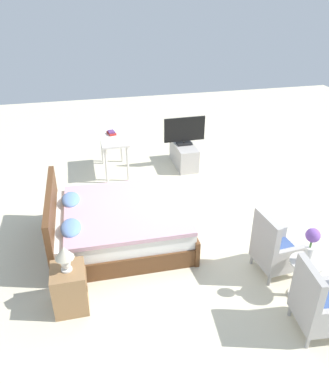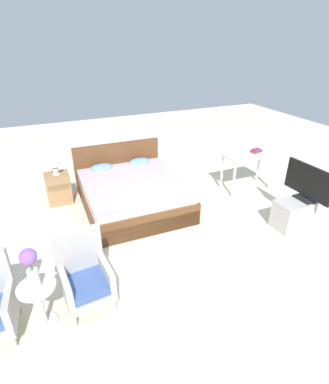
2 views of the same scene
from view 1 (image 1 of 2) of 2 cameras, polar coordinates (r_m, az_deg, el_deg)
ground_plane at (r=6.21m, az=2.22°, el=-5.01°), size 16.00×16.00×0.00m
bed at (r=5.74m, az=-7.22°, el=-4.87°), size 1.78×2.02×0.96m
armchair_by_window_left at (r=4.66m, az=22.33°, el=-15.68°), size 0.59×0.59×0.92m
armchair_by_window_right at (r=5.28m, az=16.37°, el=-8.42°), size 0.58×0.58×0.92m
side_table at (r=5.03m, az=20.43°, el=-11.73°), size 0.40×0.40×0.56m
flower_vase at (r=4.74m, az=21.47°, el=-7.13°), size 0.17×0.17×0.48m
nightstand at (r=4.78m, az=-14.21°, el=-14.03°), size 0.44×0.41×0.58m
table_lamp at (r=4.46m, az=-15.01°, el=-9.31°), size 0.22×0.22×0.33m
tv_stand at (r=8.14m, az=2.96°, el=5.69°), size 0.96×0.40×0.49m
tv_flatscreen at (r=7.93m, az=3.06°, el=9.34°), size 0.21×0.88×0.59m
vanity_desk at (r=7.73m, az=-7.79°, el=7.47°), size 1.04×0.52×0.78m
book_stack at (r=7.84m, az=-8.10°, el=8.93°), size 0.25×0.19×0.07m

